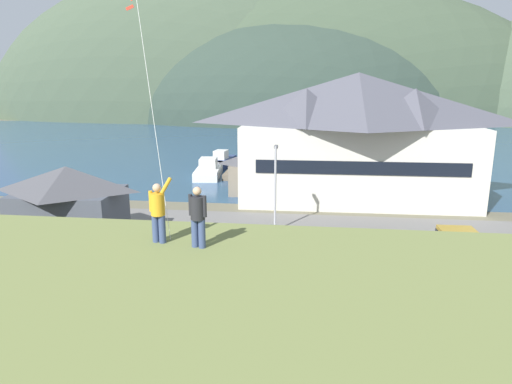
{
  "coord_description": "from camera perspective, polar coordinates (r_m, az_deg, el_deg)",
  "views": [
    {
      "loc": [
        2.49,
        -20.73,
        10.49
      ],
      "look_at": [
        -1.2,
        9.0,
        3.31
      ],
      "focal_mm": 31.78,
      "sensor_mm": 36.0,
      "label": 1
    }
  ],
  "objects": [
    {
      "name": "ground_plane",
      "position": [
        23.36,
        0.21,
        -13.19
      ],
      "size": [
        600.0,
        600.0,
        0.0
      ],
      "primitive_type": "plane",
      "color": "#66604C"
    },
    {
      "name": "parked_car_front_row_end",
      "position": [
        26.98,
        -20.19,
        -7.83
      ],
      "size": [
        4.24,
        2.14,
        1.82
      ],
      "color": "#9EA3A8",
      "rests_on": "parking_lot_pad"
    },
    {
      "name": "storage_shed_waterside",
      "position": [
        44.14,
        -0.21,
        2.64
      ],
      "size": [
        5.61,
        4.64,
        4.21
      ],
      "color": "#756B5B",
      "rests_on": "ground"
    },
    {
      "name": "parked_car_front_row_red",
      "position": [
        30.38,
        24.07,
        -5.81
      ],
      "size": [
        4.23,
        2.12,
        1.82
      ],
      "color": "#B28923",
      "rests_on": "parking_lot_pad"
    },
    {
      "name": "bay_water",
      "position": [
        81.44,
        5.3,
        6.03
      ],
      "size": [
        360.0,
        84.0,
        0.03
      ],
      "primitive_type": "cube",
      "color": "navy",
      "rests_on": "ground"
    },
    {
      "name": "harbor_lodge",
      "position": [
        42.32,
        12.5,
        7.25
      ],
      "size": [
        21.7,
        11.43,
        11.46
      ],
      "color": "beige",
      "rests_on": "ground"
    },
    {
      "name": "storage_shed_near_lot",
      "position": [
        32.43,
        -22.48,
        -1.41
      ],
      "size": [
        7.23,
        5.46,
        5.26
      ],
      "color": "#474C56",
      "rests_on": "ground"
    },
    {
      "name": "far_hill_center_saddle",
      "position": [
        139.01,
        8.29,
        9.01
      ],
      "size": [
        138.86,
        49.96,
        76.59
      ],
      "primitive_type": "ellipsoid",
      "color": "#3D4C38",
      "rests_on": "ground"
    },
    {
      "name": "parked_car_lone_by_shed",
      "position": [
        23.27,
        18.52,
        -11.15
      ],
      "size": [
        4.31,
        2.28,
        1.82
      ],
      "color": "#236633",
      "rests_on": "parking_lot_pad"
    },
    {
      "name": "moored_boat_wharfside",
      "position": [
        59.07,
        -4.31,
        3.92
      ],
      "size": [
        2.81,
        6.83,
        2.16
      ],
      "color": "navy",
      "rests_on": "ground"
    },
    {
      "name": "parking_lot_pad",
      "position": [
        27.87,
        1.45,
        -8.52
      ],
      "size": [
        40.0,
        20.0,
        0.1
      ],
      "primitive_type": "cube",
      "color": "slate",
      "rests_on": "ground"
    },
    {
      "name": "wharf_dock",
      "position": [
        55.33,
        -1.52,
        2.92
      ],
      "size": [
        3.2,
        11.41,
        0.7
      ],
      "color": "#70604C",
      "rests_on": "ground"
    },
    {
      "name": "parked_car_back_row_left",
      "position": [
        27.75,
        3.98,
        -6.4
      ],
      "size": [
        4.25,
        2.16,
        1.82
      ],
      "color": "#236633",
      "rests_on": "parking_lot_pad"
    },
    {
      "name": "moored_boat_inner_slip",
      "position": [
        53.21,
        -5.93,
        2.83
      ],
      "size": [
        3.58,
        8.69,
        2.16
      ],
      "color": "silver",
      "rests_on": "ground"
    },
    {
      "name": "far_hill_west_ridge",
      "position": [
        144.86,
        -8.22,
        9.19
      ],
      "size": [
        131.03,
        46.99,
        85.44
      ],
      "primitive_type": "ellipsoid",
      "color": "#42513D",
      "rests_on": "ground"
    },
    {
      "name": "person_companion",
      "position": [
        12.62,
        -7.33,
        -2.91
      ],
      "size": [
        0.54,
        0.4,
        1.74
      ],
      "color": "#384770",
      "rests_on": "grassy_hill_foreground"
    },
    {
      "name": "parking_light_pole",
      "position": [
        32.11,
        2.46,
        1.28
      ],
      "size": [
        0.24,
        0.78,
        6.17
      ],
      "color": "#ADADB2",
      "rests_on": "parking_lot_pad"
    },
    {
      "name": "far_hill_east_peak",
      "position": [
        138.44,
        4.86,
        9.09
      ],
      "size": [
        105.57,
        62.82,
        60.98
      ],
      "primitive_type": "ellipsoid",
      "color": "#2D3D33",
      "rests_on": "ground"
    },
    {
      "name": "parked_car_mid_row_near",
      "position": [
        22.33,
        -0.55,
        -11.47
      ],
      "size": [
        4.34,
        2.34,
        1.82
      ],
      "color": "navy",
      "rests_on": "parking_lot_pad"
    },
    {
      "name": "moored_boat_outer_mooring",
      "position": [
        53.73,
        2.01,
        3.0
      ],
      "size": [
        3.09,
        7.55,
        2.16
      ],
      "color": "silver",
      "rests_on": "ground"
    },
    {
      "name": "person_kite_flyer",
      "position": [
        13.21,
        -12.23,
        -2.3
      ],
      "size": [
        0.6,
        0.62,
        1.86
      ],
      "color": "#384770",
      "rests_on": "grassy_hill_foreground"
    }
  ]
}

